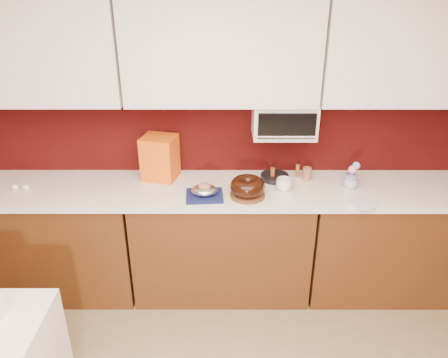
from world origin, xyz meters
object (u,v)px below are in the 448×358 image
bundt_cake (248,186)px  flower_vase (351,180)px  blue_jar (350,181)px  coffee_mug (284,183)px  pandoro_box (160,158)px  toaster_oven (284,119)px  foil_ham_nest (204,190)px

bundt_cake → flower_vase: 0.77m
bundt_cake → blue_jar: (0.76, 0.15, -0.03)m
coffee_mug → pandoro_box: bearing=166.8°
flower_vase → toaster_oven: bearing=161.5°
flower_vase → pandoro_box: bearing=172.9°
blue_jar → toaster_oven: bearing=162.9°
blue_jar → flower_vase: 0.02m
bundt_cake → pandoro_box: (-0.65, 0.31, 0.09)m
bundt_cake → foil_ham_nest: (-0.30, -0.01, -0.03)m
toaster_oven → flower_vase: size_ratio=3.64×
toaster_oven → bundt_cake: (-0.27, -0.30, -0.39)m
coffee_mug → flower_vase: 0.49m
blue_jar → flower_vase: flower_vase is taller
foil_ham_nest → flower_vase: (1.06, 0.14, 0.01)m
bundt_cake → flower_vase: bundt_cake is taller
bundt_cake → flower_vase: bearing=10.0°
foil_ham_nest → coffee_mug: 0.58m
coffee_mug → blue_jar: coffee_mug is taller
foil_ham_nest → bundt_cake: bearing=1.8°
foil_ham_nest → blue_jar: size_ratio=1.76×
bundt_cake → blue_jar: bundt_cake is taller
pandoro_box → coffee_mug: size_ratio=2.97×
bundt_cake → blue_jar: 0.77m
coffee_mug → flower_vase: size_ratio=0.90×
blue_jar → bundt_cake: bearing=-169.0°
toaster_oven → bundt_cake: 0.56m
toaster_oven → flower_vase: bearing=-18.5°
toaster_oven → pandoro_box: toaster_oven is taller
foil_ham_nest → pandoro_box: pandoro_box is taller
toaster_oven → pandoro_box: 0.97m
foil_ham_nest → coffee_mug: coffee_mug is taller
blue_jar → flower_vase: bearing=-86.4°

